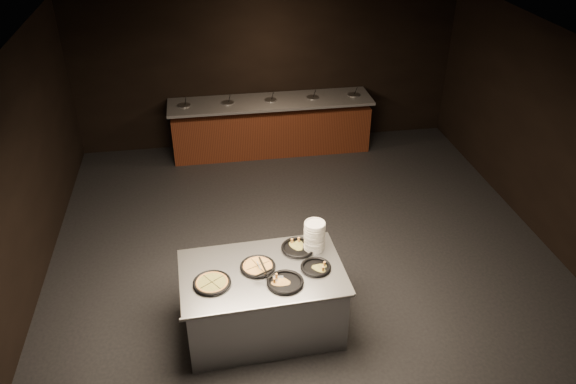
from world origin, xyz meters
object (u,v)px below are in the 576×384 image
pan_veggie_whole (212,283)px  plate_stack (314,236)px  serving_counter (263,302)px  pan_cheese_whole (258,266)px

pan_veggie_whole → plate_stack: bearing=20.2°
serving_counter → pan_cheese_whole: pan_cheese_whole is taller
pan_veggie_whole → pan_cheese_whole: same height
serving_counter → plate_stack: size_ratio=5.20×
serving_counter → pan_veggie_whole: 0.75m
plate_stack → pan_cheese_whole: (-0.70, -0.25, -0.16)m
serving_counter → pan_veggie_whole: bearing=-168.8°
plate_stack → serving_counter: bearing=-154.5°
serving_counter → plate_stack: (0.66, 0.31, 0.63)m
pan_veggie_whole → pan_cheese_whole: bearing=20.7°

